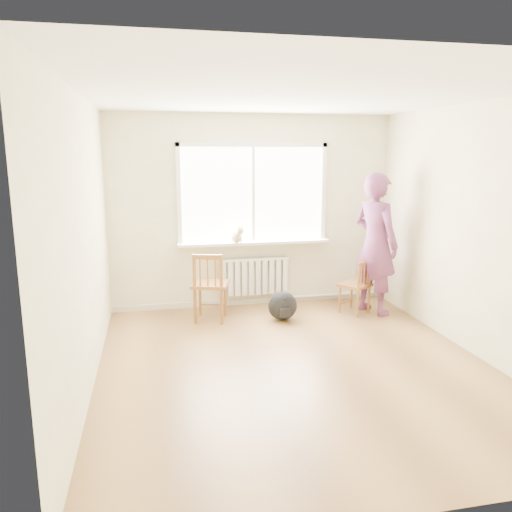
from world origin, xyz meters
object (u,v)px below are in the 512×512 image
chair_right (358,287)px  backpack (283,306)px  chair_left (210,287)px  cat (237,235)px  person (375,244)px

chair_right → backpack: (-1.07, -0.06, -0.19)m
chair_left → backpack: (0.94, -0.15, -0.27)m
cat → person: bearing=-34.9°
cat → backpack: bearing=-68.7°
chair_left → backpack: chair_left is taller
backpack → chair_right: bearing=3.2°
chair_left → chair_right: bearing=-166.2°
person → backpack: person is taller
chair_left → cat: (0.44, 0.46, 0.59)m
chair_right → person: (0.24, 0.01, 0.58)m
person → cat: (-1.81, 0.53, 0.09)m
person → cat: person is taller
chair_right → backpack: size_ratio=1.95×
chair_right → chair_left: bearing=-36.8°
chair_left → chair_right: chair_left is taller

